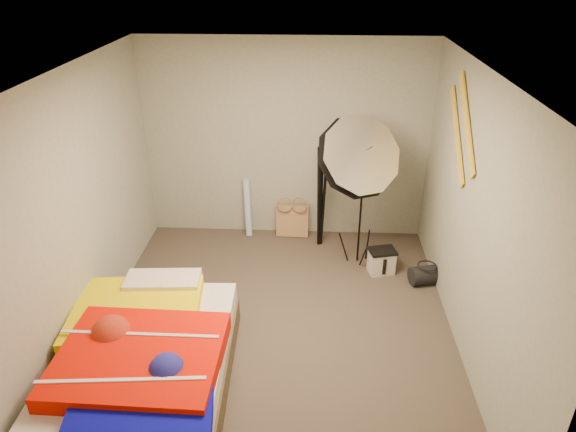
# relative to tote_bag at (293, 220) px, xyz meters

# --- Properties ---
(floor) EXTENTS (4.00, 4.00, 0.00)m
(floor) POSITION_rel_tote_bag_xyz_m (-0.09, -1.90, -0.21)
(floor) COLOR #4C453A
(floor) RESTS_ON ground
(ceiling) EXTENTS (4.00, 4.00, 0.00)m
(ceiling) POSITION_rel_tote_bag_xyz_m (-0.09, -1.90, 2.29)
(ceiling) COLOR silver
(ceiling) RESTS_ON wall_back
(wall_back) EXTENTS (3.50, 0.00, 3.50)m
(wall_back) POSITION_rel_tote_bag_xyz_m (-0.09, 0.10, 1.04)
(wall_back) COLOR #99A090
(wall_back) RESTS_ON floor
(wall_front) EXTENTS (3.50, 0.00, 3.50)m
(wall_front) POSITION_rel_tote_bag_xyz_m (-0.09, -3.90, 1.04)
(wall_front) COLOR #99A090
(wall_front) RESTS_ON floor
(wall_left) EXTENTS (0.00, 4.00, 4.00)m
(wall_left) POSITION_rel_tote_bag_xyz_m (-1.84, -1.90, 1.04)
(wall_left) COLOR #99A090
(wall_left) RESTS_ON floor
(wall_right) EXTENTS (0.00, 4.00, 4.00)m
(wall_right) POSITION_rel_tote_bag_xyz_m (1.66, -1.90, 1.04)
(wall_right) COLOR #99A090
(wall_right) RESTS_ON floor
(tote_bag) EXTENTS (0.42, 0.19, 0.43)m
(tote_bag) POSITION_rel_tote_bag_xyz_m (0.00, 0.00, 0.00)
(tote_bag) COLOR tan
(tote_bag) RESTS_ON floor
(wrapping_roll) EXTENTS (0.14, 0.23, 0.75)m
(wrapping_roll) POSITION_rel_tote_bag_xyz_m (-0.58, 0.00, 0.17)
(wrapping_roll) COLOR #5F8ED5
(wrapping_roll) RESTS_ON floor
(camera_case) EXTENTS (0.32, 0.26, 0.28)m
(camera_case) POSITION_rel_tote_bag_xyz_m (1.07, -0.84, -0.07)
(camera_case) COLOR beige
(camera_case) RESTS_ON floor
(duffel_bag) EXTENTS (0.39, 0.29, 0.21)m
(duffel_bag) POSITION_rel_tote_bag_xyz_m (1.54, -1.03, -0.10)
(duffel_bag) COLOR black
(duffel_bag) RESTS_ON floor
(wall_stripe_upper) EXTENTS (0.02, 0.91, 0.78)m
(wall_stripe_upper) POSITION_rel_tote_bag_xyz_m (1.64, -1.30, 1.74)
(wall_stripe_upper) COLOR gold
(wall_stripe_upper) RESTS_ON wall_right
(wall_stripe_lower) EXTENTS (0.02, 0.91, 0.78)m
(wall_stripe_lower) POSITION_rel_tote_bag_xyz_m (1.64, -1.05, 1.54)
(wall_stripe_lower) COLOR gold
(wall_stripe_lower) RESTS_ON wall_right
(bed) EXTENTS (1.53, 2.24, 0.59)m
(bed) POSITION_rel_tote_bag_xyz_m (-1.12, -2.78, 0.09)
(bed) COLOR #4B3F2A
(bed) RESTS_ON floor
(photo_umbrella) EXTENTS (0.99, 0.96, 1.93)m
(photo_umbrella) POSITION_rel_tote_bag_xyz_m (0.71, -0.77, 1.18)
(photo_umbrella) COLOR black
(photo_umbrella) RESTS_ON floor
(camera_tripod) EXTENTS (0.09, 0.09, 1.42)m
(camera_tripod) POSITION_rel_tote_bag_xyz_m (0.35, -0.22, 0.61)
(camera_tripod) COLOR black
(camera_tripod) RESTS_ON floor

